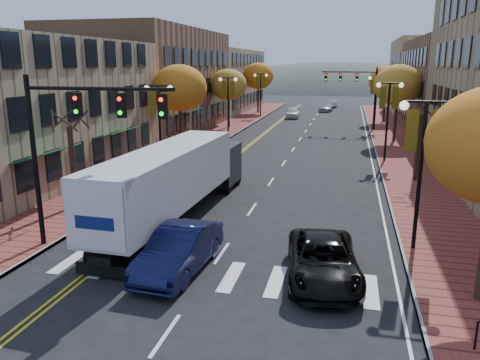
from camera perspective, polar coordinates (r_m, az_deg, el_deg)
The scene contains 28 objects.
ground at distance 15.57m, azimuth -6.23°, elevation -14.45°, with size 200.00×200.00×0.00m, color black.
sidewalk_left at distance 47.95m, azimuth -3.63°, elevation 5.19°, with size 4.00×85.00×0.15m, color brown.
sidewalk_right at distance 46.16m, azimuth 18.36°, elevation 4.16°, with size 4.00×85.00×0.15m, color brown.
building_left_near at distance 33.88m, azimuth -26.99°, elevation 7.60°, with size 12.00×22.00×9.00m, color #9E8966.
building_left_mid at distance 53.50m, azimuth -11.03°, elevation 11.72°, with size 12.00×24.00×11.00m, color brown.
building_left_far at distance 77.04m, azimuth -3.31°, elevation 12.01°, with size 12.00×26.00×9.50m, color #9E8966.
building_right_far at distance 78.13m, azimuth 23.80°, elevation 11.46°, with size 15.00×20.00×11.00m, color #9E8966.
tree_left_a at distance 25.48m, azimuth -19.70°, elevation 1.52°, with size 0.28×0.28×4.20m.
tree_left_b at distance 39.38m, azimuth -7.37°, elevation 11.05°, with size 4.48×4.48×7.21m.
tree_left_c at distance 54.67m, azimuth -1.42°, elevation 11.54°, with size 4.16×4.16×6.69m.
tree_left_d at distance 72.20m, azimuth 2.25°, elevation 12.57°, with size 4.61×4.61×7.42m.
tree_right_b at distance 31.60m, azimuth 20.83°, elevation 3.71°, with size 0.28×0.28×4.20m.
tree_right_c at distance 47.11m, azimuth 18.72°, elevation 10.91°, with size 4.48×4.48×7.21m.
tree_right_d at distance 63.06m, azimuth 17.40°, elevation 11.47°, with size 4.35×4.35×7.00m.
lamp_left_b at distance 31.49m, azimuth -9.81°, elevation 8.15°, with size 1.96×0.36×6.05m.
lamp_left_c at distance 48.53m, azimuth -1.47°, elevation 10.33°, with size 1.96×0.36×6.05m.
lamp_left_d at distance 66.08m, azimuth 2.53°, elevation 11.30°, with size 1.96×0.36×6.05m.
lamp_right_a at distance 19.33m, azimuth 21.37°, elevation 3.81°, with size 1.96×0.36×6.05m.
lamp_right_b at distance 37.11m, azimuth 17.63°, elevation 8.56°, with size 1.96×0.36×6.05m.
lamp_right_c at distance 55.03m, azimuth 16.30°, elevation 10.22°, with size 1.96×0.36×6.05m.
traffic_mast_near at distance 19.00m, azimuth -19.43°, elevation 5.73°, with size 6.10×0.35×7.00m.
traffic_mast_far at distance 54.93m, azimuth 14.20°, elevation 11.01°, with size 6.10×0.34×7.00m.
semi_truck at distance 22.61m, azimuth -7.59°, elevation 0.46°, with size 2.88×14.78×3.68m.
navy_sedan at distance 17.31m, azimuth -7.43°, elevation -8.46°, with size 1.73×4.95×1.63m, color #0D1135.
black_suv at distance 16.82m, azimuth 10.10°, elevation -9.59°, with size 2.41×5.22×1.45m, color black.
car_far_white at distance 66.39m, azimuth 6.42°, elevation 8.17°, with size 1.78×4.42×1.51m, color white.
car_far_silver at distance 76.24m, azimuth 10.47°, elevation 8.68°, with size 1.77×4.34×1.26m, color #A8A8B0.
car_far_oncoming at distance 83.99m, azimuth 11.30°, elevation 9.12°, with size 1.35×3.87×1.28m, color #B1B1B9.
Camera 1 is at (4.68, -12.87, 7.40)m, focal length 35.00 mm.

